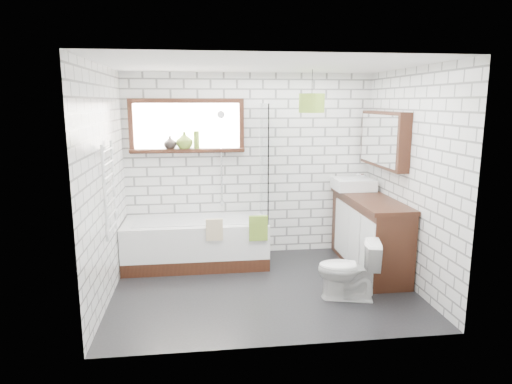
{
  "coord_description": "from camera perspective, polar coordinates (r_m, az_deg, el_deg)",
  "views": [
    {
      "loc": [
        -0.71,
        -4.92,
        2.12
      ],
      "look_at": [
        -0.05,
        0.25,
        1.08
      ],
      "focal_mm": 32.0,
      "sensor_mm": 36.0,
      "label": 1
    }
  ],
  "objects": [
    {
      "name": "floor",
      "position": [
        5.41,
        0.91,
        -11.88
      ],
      "size": [
        3.4,
        2.6,
        0.01
      ],
      "primitive_type": "cube",
      "color": "black",
      "rests_on": "ground"
    },
    {
      "name": "shower_riser",
      "position": [
        6.24,
        -4.35,
        4.13
      ],
      "size": [
        0.02,
        0.02,
        1.3
      ],
      "primitive_type": "cylinder",
      "color": "silver",
      "rests_on": "wall_back"
    },
    {
      "name": "vase_dark",
      "position": [
        6.19,
        -10.68,
        5.94
      ],
      "size": [
        0.19,
        0.19,
        0.18
      ],
      "primitive_type": "imported",
      "rotation": [
        0.0,
        0.0,
        0.12
      ],
      "color": "black",
      "rests_on": "window"
    },
    {
      "name": "towel_green",
      "position": [
        5.67,
        0.29,
        -4.54
      ],
      "size": [
        0.23,
        0.06,
        0.31
      ],
      "primitive_type": "cube",
      "color": "olive",
      "rests_on": "bathtub"
    },
    {
      "name": "vanity",
      "position": [
        6.03,
        13.94,
        -4.96
      ],
      "size": [
        0.53,
        1.64,
        0.94
      ],
      "primitive_type": "cube",
      "color": "black",
      "rests_on": "floor"
    },
    {
      "name": "pendant",
      "position": [
        5.72,
        6.98,
        10.97
      ],
      "size": [
        0.31,
        0.31,
        0.23
      ],
      "primitive_type": "cylinder",
      "color": "olive",
      "rests_on": "ceiling"
    },
    {
      "name": "wall_back",
      "position": [
        6.33,
        -0.73,
        3.35
      ],
      "size": [
        3.4,
        0.01,
        2.5
      ],
      "primitive_type": "cube",
      "color": "white",
      "rests_on": "ground"
    },
    {
      "name": "window",
      "position": [
        6.19,
        -8.62,
        8.16
      ],
      "size": [
        1.52,
        0.16,
        0.68
      ],
      "primitive_type": "cube",
      "color": "black",
      "rests_on": "wall_back"
    },
    {
      "name": "tap",
      "position": [
        6.39,
        13.43,
        1.5
      ],
      "size": [
        0.04,
        0.04,
        0.16
      ],
      "primitive_type": "cylinder",
      "rotation": [
        0.0,
        0.0,
        0.2
      ],
      "color": "silver",
      "rests_on": "vanity"
    },
    {
      "name": "wall_right",
      "position": [
        5.55,
        18.65,
        1.64
      ],
      "size": [
        0.01,
        2.6,
        2.5
      ],
      "primitive_type": "cube",
      "color": "white",
      "rests_on": "ground"
    },
    {
      "name": "wall_front",
      "position": [
        3.79,
        3.77,
        -2.04
      ],
      "size": [
        3.4,
        0.01,
        2.5
      ],
      "primitive_type": "cube",
      "color": "white",
      "rests_on": "ground"
    },
    {
      "name": "toilet",
      "position": [
        5.1,
        11.45,
        -9.49
      ],
      "size": [
        0.52,
        0.72,
        0.66
      ],
      "primitive_type": "imported",
      "rotation": [
        0.0,
        0.0,
        -1.82
      ],
      "color": "white",
      "rests_on": "floor"
    },
    {
      "name": "shower_screen",
      "position": [
        5.93,
        1.02,
        3.76
      ],
      "size": [
        0.02,
        0.72,
        1.5
      ],
      "primitive_type": "cube",
      "color": "white",
      "rests_on": "bathtub"
    },
    {
      "name": "basin",
      "position": [
        6.35,
        12.06,
        0.98
      ],
      "size": [
        0.52,
        0.46,
        0.15
      ],
      "primitive_type": "cube",
      "color": "white",
      "rests_on": "vanity"
    },
    {
      "name": "towel_beige",
      "position": [
        5.63,
        -5.22,
        -4.71
      ],
      "size": [
        0.21,
        0.05,
        0.27
      ],
      "primitive_type": "cube",
      "color": "tan",
      "rests_on": "bathtub"
    },
    {
      "name": "bathtub",
      "position": [
        6.09,
        -7.49,
        -6.24
      ],
      "size": [
        1.85,
        0.81,
        0.6
      ],
      "primitive_type": "cube",
      "color": "white",
      "rests_on": "floor"
    },
    {
      "name": "vase_olive",
      "position": [
        6.18,
        -8.94,
        6.23
      ],
      "size": [
        0.24,
        0.24,
        0.23
      ],
      "primitive_type": "imported",
      "rotation": [
        0.0,
        0.0,
        0.12
      ],
      "color": "olive",
      "rests_on": "window"
    },
    {
      "name": "mirror_cabinet",
      "position": [
        6.01,
        15.68,
        6.35
      ],
      "size": [
        0.16,
        1.2,
        0.7
      ],
      "primitive_type": "cube",
      "color": "black",
      "rests_on": "wall_right"
    },
    {
      "name": "towel_radiator",
      "position": [
        5.1,
        -17.85,
        0.31
      ],
      "size": [
        0.06,
        0.52,
        1.0
      ],
      "primitive_type": "cube",
      "color": "white",
      "rests_on": "wall_left"
    },
    {
      "name": "wall_left",
      "position": [
        5.1,
        -18.38,
        0.85
      ],
      "size": [
        0.01,
        2.6,
        2.5
      ],
      "primitive_type": "cube",
      "color": "white",
      "rests_on": "ground"
    },
    {
      "name": "ceiling",
      "position": [
        4.99,
        1.0,
        15.67
      ],
      "size": [
        3.4,
        2.6,
        0.01
      ],
      "primitive_type": "cube",
      "color": "white",
      "rests_on": "ground"
    },
    {
      "name": "bottle",
      "position": [
        6.18,
        -7.45,
        6.29
      ],
      "size": [
        0.1,
        0.1,
        0.23
      ],
      "primitive_type": "cylinder",
      "rotation": [
        0.0,
        0.0,
        -0.37
      ],
      "color": "olive",
      "rests_on": "window"
    }
  ]
}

